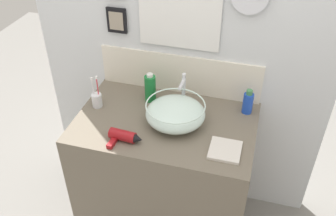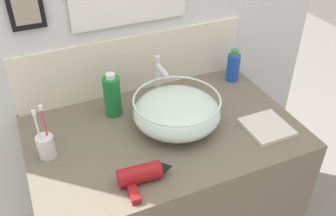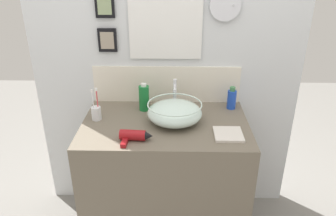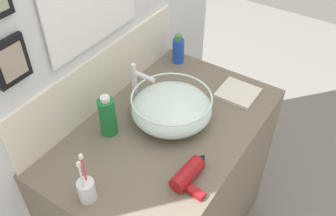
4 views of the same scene
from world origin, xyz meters
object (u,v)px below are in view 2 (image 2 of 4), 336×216
object	(u,v)px
spray_bottle	(112,96)
faucet	(159,77)
hair_drier	(144,174)
shampoo_bottle	(233,66)
toothbrush_cup	(46,145)
hand_towel	(267,127)
glass_bowl_sink	(177,111)

from	to	relation	value
spray_bottle	faucet	bearing A→B (deg)	1.30
faucet	hair_drier	distance (m)	0.47
shampoo_bottle	toothbrush_cup	bearing A→B (deg)	-168.06
spray_bottle	shampoo_bottle	world-z (taller)	spray_bottle
hair_drier	hand_towel	size ratio (longest dim) A/B	1.12
hair_drier	shampoo_bottle	xyz separation A→B (m)	(0.60, 0.43, 0.04)
shampoo_bottle	hand_towel	distance (m)	0.38
spray_bottle	hand_towel	bearing A→B (deg)	-32.98
shampoo_bottle	hair_drier	bearing A→B (deg)	-144.29
glass_bowl_sink	shampoo_bottle	xyz separation A→B (m)	(0.38, 0.21, 0.00)
hair_drier	toothbrush_cup	size ratio (longest dim) A/B	0.90
faucet	hair_drier	size ratio (longest dim) A/B	1.12
glass_bowl_sink	hair_drier	xyz separation A→B (m)	(-0.22, -0.23, -0.04)
hand_towel	shampoo_bottle	bearing A→B (deg)	79.13
glass_bowl_sink	shampoo_bottle	size ratio (longest dim) A/B	2.19
hair_drier	spray_bottle	bearing A→B (deg)	87.23
glass_bowl_sink	hand_towel	distance (m)	0.36
toothbrush_cup	spray_bottle	xyz separation A→B (m)	(0.29, 0.15, 0.04)
shampoo_bottle	spray_bottle	bearing A→B (deg)	-176.36
glass_bowl_sink	toothbrush_cup	world-z (taller)	toothbrush_cup
shampoo_bottle	hand_towel	bearing A→B (deg)	-100.87
hair_drier	spray_bottle	size ratio (longest dim) A/B	1.01
spray_bottle	shampoo_bottle	size ratio (longest dim) A/B	1.22
hand_towel	toothbrush_cup	bearing A→B (deg)	166.96
faucet	toothbrush_cup	size ratio (longest dim) A/B	1.01
glass_bowl_sink	hair_drier	world-z (taller)	glass_bowl_sink
hair_drier	hand_towel	world-z (taller)	hair_drier
toothbrush_cup	hand_towel	bearing A→B (deg)	-13.04
faucet	shampoo_bottle	world-z (taller)	faucet
glass_bowl_sink	toothbrush_cup	xyz separation A→B (m)	(-0.49, 0.02, -0.02)
hair_drier	shampoo_bottle	bearing A→B (deg)	35.71
glass_bowl_sink	toothbrush_cup	bearing A→B (deg)	177.23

